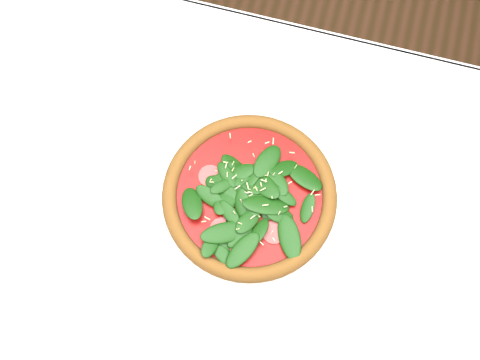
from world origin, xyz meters
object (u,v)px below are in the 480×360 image
(wine_glass, at_px, (0,156))
(napkin, at_px, (78,322))
(plate, at_px, (249,198))
(pizza, at_px, (250,194))

(wine_glass, distance_m, napkin, 0.28)
(plate, xyz_separation_m, wine_glass, (-0.35, -0.08, 0.15))
(pizza, relative_size, napkin, 2.41)
(pizza, distance_m, wine_glass, 0.38)
(wine_glass, bearing_deg, napkin, -52.28)
(pizza, bearing_deg, plate, -97.13)
(plate, height_order, napkin, plate)
(plate, height_order, wine_glass, wine_glass)
(pizza, xyz_separation_m, napkin, (-0.20, -0.27, -0.02))
(plate, xyz_separation_m, pizza, (0.00, 0.00, 0.02))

